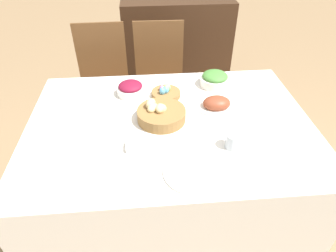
{
  "coord_description": "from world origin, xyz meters",
  "views": [
    {
      "loc": [
        -0.13,
        -1.39,
        1.82
      ],
      "look_at": [
        -0.02,
        -0.09,
        0.8
      ],
      "focal_mm": 32.0,
      "sensor_mm": 36.0,
      "label": 1
    }
  ],
  "objects_px": {
    "beet_salad_bowl": "(131,89)",
    "chair_far_center": "(159,79)",
    "sideboard": "(177,47)",
    "bread_basket": "(161,114)",
    "fork": "(158,175)",
    "spoon": "(232,170)",
    "drinking_cup": "(233,141)",
    "egg_basket": "(165,93)",
    "green_salad_bowl": "(215,79)",
    "butter_dish": "(138,146)",
    "ham_platter": "(217,104)",
    "dinner_plate": "(192,172)",
    "chair_far_left": "(104,81)",
    "knife": "(226,171)"
  },
  "relations": [
    {
      "from": "ham_platter",
      "to": "butter_dish",
      "type": "relative_size",
      "value": 2.14
    },
    {
      "from": "chair_far_left",
      "to": "fork",
      "type": "bearing_deg",
      "value": -74.85
    },
    {
      "from": "egg_basket",
      "to": "fork",
      "type": "height_order",
      "value": "egg_basket"
    },
    {
      "from": "knife",
      "to": "sideboard",
      "type": "bearing_deg",
      "value": 93.3
    },
    {
      "from": "green_salad_bowl",
      "to": "knife",
      "type": "relative_size",
      "value": 1.12
    },
    {
      "from": "knife",
      "to": "egg_basket",
      "type": "bearing_deg",
      "value": 111.91
    },
    {
      "from": "chair_far_left",
      "to": "drinking_cup",
      "type": "height_order",
      "value": "chair_far_left"
    },
    {
      "from": "chair_far_left",
      "to": "spoon",
      "type": "distance_m",
      "value": 1.55
    },
    {
      "from": "dinner_plate",
      "to": "fork",
      "type": "bearing_deg",
      "value": 180.0
    },
    {
      "from": "knife",
      "to": "butter_dish",
      "type": "height_order",
      "value": "butter_dish"
    },
    {
      "from": "ham_platter",
      "to": "spoon",
      "type": "distance_m",
      "value": 0.54
    },
    {
      "from": "chair_far_center",
      "to": "fork",
      "type": "xyz_separation_m",
      "value": [
        -0.09,
        -1.34,
        0.23
      ]
    },
    {
      "from": "ham_platter",
      "to": "knife",
      "type": "height_order",
      "value": "ham_platter"
    },
    {
      "from": "spoon",
      "to": "drinking_cup",
      "type": "relative_size",
      "value": 2.16
    },
    {
      "from": "butter_dish",
      "to": "fork",
      "type": "bearing_deg",
      "value": -65.37
    },
    {
      "from": "butter_dish",
      "to": "beet_salad_bowl",
      "type": "bearing_deg",
      "value": 94.39
    },
    {
      "from": "ham_platter",
      "to": "drinking_cup",
      "type": "xyz_separation_m",
      "value": [
        0.0,
        -0.37,
        0.01
      ]
    },
    {
      "from": "egg_basket",
      "to": "green_salad_bowl",
      "type": "distance_m",
      "value": 0.37
    },
    {
      "from": "ham_platter",
      "to": "knife",
      "type": "xyz_separation_m",
      "value": [
        -0.07,
        -0.54,
        -0.03
      ]
    },
    {
      "from": "bread_basket",
      "to": "chair_far_left",
      "type": "bearing_deg",
      "value": 115.93
    },
    {
      "from": "dinner_plate",
      "to": "fork",
      "type": "height_order",
      "value": "dinner_plate"
    },
    {
      "from": "beet_salad_bowl",
      "to": "chair_far_center",
      "type": "bearing_deg",
      "value": 69.36
    },
    {
      "from": "sideboard",
      "to": "knife",
      "type": "xyz_separation_m",
      "value": [
        0.0,
        -2.11,
        0.26
      ]
    },
    {
      "from": "sideboard",
      "to": "ham_platter",
      "type": "relative_size",
      "value": 4.28
    },
    {
      "from": "bread_basket",
      "to": "butter_dish",
      "type": "distance_m",
      "value": 0.28
    },
    {
      "from": "sideboard",
      "to": "knife",
      "type": "bearing_deg",
      "value": -89.97
    },
    {
      "from": "chair_far_center",
      "to": "dinner_plate",
      "type": "relative_size",
      "value": 3.61
    },
    {
      "from": "dinner_plate",
      "to": "drinking_cup",
      "type": "xyz_separation_m",
      "value": [
        0.24,
        0.17,
        0.04
      ]
    },
    {
      "from": "chair_far_left",
      "to": "dinner_plate",
      "type": "xyz_separation_m",
      "value": [
        0.56,
        -1.34,
        0.23
      ]
    },
    {
      "from": "knife",
      "to": "beet_salad_bowl",
      "type": "bearing_deg",
      "value": 125.06
    },
    {
      "from": "sideboard",
      "to": "beet_salad_bowl",
      "type": "distance_m",
      "value": 1.47
    },
    {
      "from": "bread_basket",
      "to": "ham_platter",
      "type": "height_order",
      "value": "bread_basket"
    },
    {
      "from": "green_salad_bowl",
      "to": "fork",
      "type": "distance_m",
      "value": 0.93
    },
    {
      "from": "butter_dish",
      "to": "green_salad_bowl",
      "type": "bearing_deg",
      "value": 48.86
    },
    {
      "from": "bread_basket",
      "to": "ham_platter",
      "type": "distance_m",
      "value": 0.37
    },
    {
      "from": "ham_platter",
      "to": "butter_dish",
      "type": "bearing_deg",
      "value": -145.53
    },
    {
      "from": "bread_basket",
      "to": "ham_platter",
      "type": "relative_size",
      "value": 1.08
    },
    {
      "from": "butter_dish",
      "to": "dinner_plate",
      "type": "bearing_deg",
      "value": -38.08
    },
    {
      "from": "beet_salad_bowl",
      "to": "drinking_cup",
      "type": "relative_size",
      "value": 2.17
    },
    {
      "from": "sideboard",
      "to": "green_salad_bowl",
      "type": "bearing_deg",
      "value": -84.85
    },
    {
      "from": "chair_far_center",
      "to": "ham_platter",
      "type": "distance_m",
      "value": 0.9
    },
    {
      "from": "ham_platter",
      "to": "beet_salad_bowl",
      "type": "height_order",
      "value": "beet_salad_bowl"
    },
    {
      "from": "drinking_cup",
      "to": "butter_dish",
      "type": "height_order",
      "value": "drinking_cup"
    },
    {
      "from": "bread_basket",
      "to": "green_salad_bowl",
      "type": "bearing_deg",
      "value": 42.97
    },
    {
      "from": "chair_far_center",
      "to": "bread_basket",
      "type": "xyz_separation_m",
      "value": [
        -0.05,
        -0.9,
        0.27
      ]
    },
    {
      "from": "knife",
      "to": "drinking_cup",
      "type": "xyz_separation_m",
      "value": [
        0.07,
        0.17,
        0.04
      ]
    },
    {
      "from": "sideboard",
      "to": "bread_basket",
      "type": "distance_m",
      "value": 1.72
    },
    {
      "from": "egg_basket",
      "to": "green_salad_bowl",
      "type": "relative_size",
      "value": 0.93
    },
    {
      "from": "beet_salad_bowl",
      "to": "drinking_cup",
      "type": "height_order",
      "value": "beet_salad_bowl"
    },
    {
      "from": "chair_far_center",
      "to": "beet_salad_bowl",
      "type": "xyz_separation_m",
      "value": [
        -0.22,
        -0.6,
        0.27
      ]
    }
  ]
}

